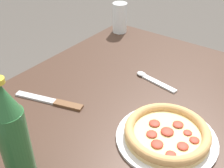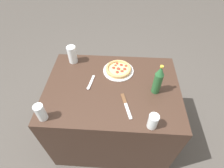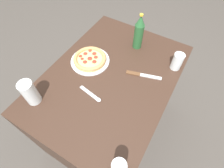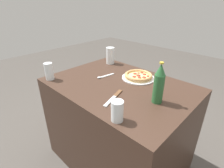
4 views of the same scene
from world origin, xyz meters
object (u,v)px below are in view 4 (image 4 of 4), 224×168
glass_iced_tea (49,72)px  pizza_veggie (138,76)px  glass_orange_juice (117,111)px  beer_bottle (159,84)px  knife (114,97)px  spoon (104,76)px  glass_red_wine (110,56)px

glass_iced_tea → pizza_veggie: bearing=45.1°
glass_orange_juice → beer_bottle: bearing=79.7°
knife → spoon: (-0.29, 0.19, 0.00)m
spoon → knife: bearing=-32.8°
beer_bottle → knife: bearing=-147.1°
knife → spoon: spoon is taller
glass_orange_juice → beer_bottle: 0.32m
spoon → beer_bottle: bearing=-4.4°
pizza_veggie → knife: (0.07, -0.36, -0.02)m
pizza_veggie → spoon: bearing=-142.4°
beer_bottle → knife: (-0.23, -0.15, -0.12)m
glass_orange_juice → beer_bottle: beer_bottle is taller
glass_red_wine → knife: size_ratio=0.71×
pizza_veggie → beer_bottle: (0.29, -0.21, 0.10)m
pizza_veggie → beer_bottle: bearing=-35.5°
glass_orange_juice → knife: size_ratio=0.52×
pizza_veggie → knife: bearing=-79.3°
beer_bottle → knife: 0.29m
glass_orange_juice → glass_red_wine: glass_red_wine is taller
spoon → glass_iced_tea: bearing=-130.0°
glass_orange_juice → knife: 0.24m
glass_red_wine → spoon: 0.34m
pizza_veggie → spoon: (-0.22, -0.17, -0.01)m
glass_iced_tea → glass_red_wine: 0.61m
glass_iced_tea → glass_red_wine: glass_red_wine is taller
glass_red_wine → spoon: size_ratio=0.96×
glass_orange_juice → knife: bearing=137.1°
glass_iced_tea → knife: 0.58m
knife → glass_red_wine: bearing=136.4°
glass_iced_tea → spoon: bearing=50.0°
glass_orange_juice → glass_red_wine: 0.90m
pizza_veggie → glass_red_wine: (-0.41, 0.10, 0.06)m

